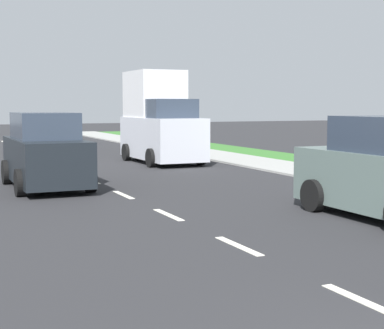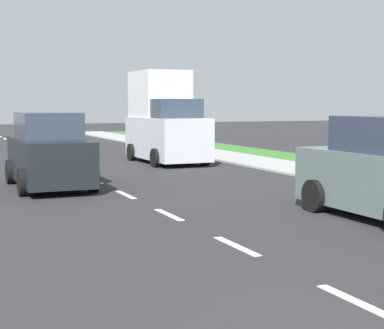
{
  "view_description": "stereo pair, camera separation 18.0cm",
  "coord_description": "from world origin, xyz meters",
  "views": [
    {
      "loc": [
        -4.53,
        -2.68,
        2.24
      ],
      "look_at": [
        0.16,
        7.88,
        1.1
      ],
      "focal_mm": 57.14,
      "sensor_mm": 36.0,
      "label": 1
    },
    {
      "loc": [
        -4.36,
        -2.75,
        2.24
      ],
      "look_at": [
        0.16,
        7.88,
        1.1
      ],
      "focal_mm": 57.14,
      "sensor_mm": 36.0,
      "label": 2
    }
  ],
  "objects": [
    {
      "name": "ground_plane",
      "position": [
        0.0,
        21.0,
        0.0
      ],
      "size": [
        96.0,
        96.0,
        0.0
      ],
      "primitive_type": "plane",
      "color": "#28282B"
    },
    {
      "name": "car_oncoming_lead",
      "position": [
        -1.5,
        13.81,
        0.94
      ],
      "size": [
        1.97,
        4.12,
        2.02
      ],
      "color": "black",
      "rests_on": "ground"
    },
    {
      "name": "delivery_truck",
      "position": [
        3.92,
        19.39,
        1.61
      ],
      "size": [
        2.16,
        4.6,
        3.54
      ],
      "color": "silver",
      "rests_on": "ground"
    },
    {
      "name": "lane_center_line",
      "position": [
        0.0,
        25.2,
        0.0
      ],
      "size": [
        0.14,
        46.4,
        0.01
      ],
      "color": "silver",
      "rests_on": "ground"
    }
  ]
}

